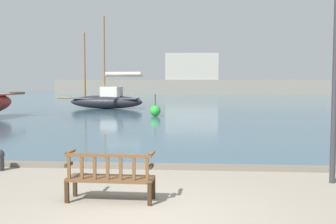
# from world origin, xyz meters

# --- Properties ---
(ground_plane) EXTENTS (160.00, 160.00, 0.00)m
(ground_plane) POSITION_xyz_m (0.00, 0.00, 0.00)
(ground_plane) COLOR gray
(harbor_water) EXTENTS (100.00, 80.00, 0.08)m
(harbor_water) POSITION_xyz_m (0.00, 44.00, 0.04)
(harbor_water) COLOR #385666
(harbor_water) RESTS_ON ground
(quay_edge_kerb) EXTENTS (40.00, 0.30, 0.12)m
(quay_edge_kerb) POSITION_xyz_m (0.00, 3.85, 0.06)
(quay_edge_kerb) COLOR #675F54
(quay_edge_kerb) RESTS_ON ground
(park_bench) EXTENTS (1.62, 0.57, 0.92)m
(park_bench) POSITION_xyz_m (-0.69, 0.87, 0.47)
(park_bench) COLOR #322113
(park_bench) RESTS_ON ground
(sailboat_outer_starboard) EXTENTS (7.04, 2.25, 7.23)m
(sailboat_outer_starboard) POSITION_xyz_m (-6.45, 25.92, 0.82)
(sailboat_outer_starboard) COLOR black
(sailboat_outer_starboard) RESTS_ON harbor_water
(lamp_post) EXTENTS (0.28, 0.28, 4.33)m
(lamp_post) POSITION_xyz_m (3.84, 2.66, 2.62)
(lamp_post) COLOR #2D2D33
(lamp_post) RESTS_ON ground
(channel_buoy) EXTENTS (0.67, 0.67, 1.37)m
(channel_buoy) POSITION_xyz_m (-1.86, 19.06, 0.42)
(channel_buoy) COLOR green
(channel_buoy) RESTS_ON harbor_water
(far_breakwater) EXTENTS (46.99, 2.40, 6.84)m
(far_breakwater) POSITION_xyz_m (-0.13, 63.11, 1.97)
(far_breakwater) COLOR slate
(far_breakwater) RESTS_ON ground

